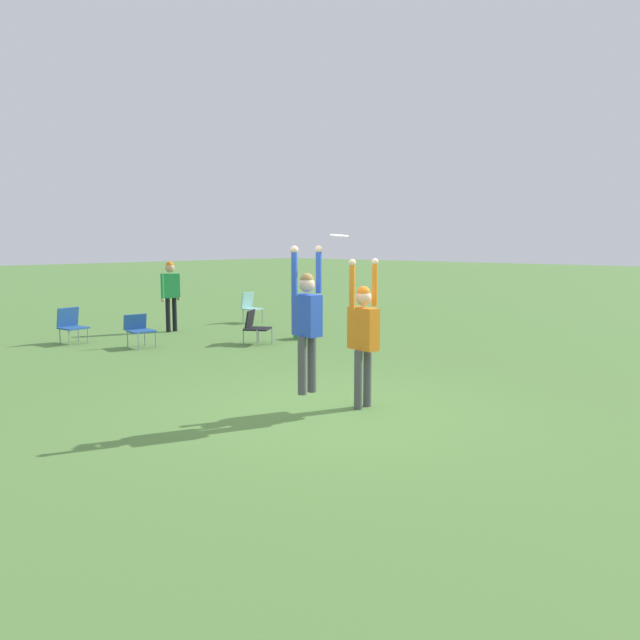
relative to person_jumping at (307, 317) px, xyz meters
name	(u,v)px	position (x,y,z in m)	size (l,w,h in m)	color
ground_plane	(331,414)	(0.45, -0.04, -1.41)	(120.00, 120.00, 0.00)	#56843D
person_jumping	(307,317)	(0.00, 0.00, 0.00)	(0.57, 0.45, 1.97)	#4C4C51
person_defending	(363,329)	(1.01, -0.16, -0.26)	(0.63, 0.50, 2.16)	#4C4C51
frisbee	(339,236)	(0.42, -0.21, 1.07)	(0.25, 0.25, 0.04)	white
camping_chair_0	(255,325)	(3.84, 5.27, -0.96)	(0.77, 0.84, 0.78)	gray
camping_chair_1	(250,305)	(6.39, 8.27, -0.89)	(0.53, 0.57, 0.90)	gray
camping_chair_2	(71,323)	(0.98, 8.56, -0.93)	(0.59, 0.63, 0.84)	gray
camping_chair_4	(139,328)	(1.72, 6.84, -0.96)	(0.61, 0.65, 0.75)	gray
person_spectator_near	(171,289)	(3.69, 8.41, -0.25)	(0.62, 0.35, 1.88)	black
cooler_box	(304,331)	(5.18, 4.95, -1.22)	(0.39, 0.36, 0.38)	#2D8C4C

